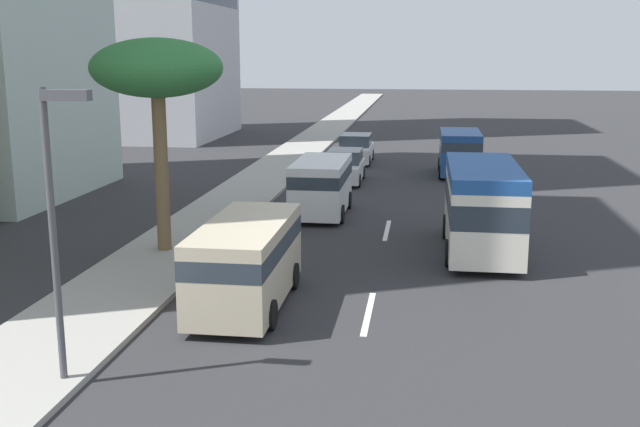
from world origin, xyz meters
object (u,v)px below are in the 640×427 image
car_fifth (345,167)px  car_second (356,149)px  palm_tree (157,71)px  van_fourth (246,258)px  street_lamp (57,199)px  van_seventh (321,184)px  minibus_lead (482,205)px  van_sixth (460,150)px

car_fifth → car_second: bearing=-179.3°
car_fifth → palm_tree: palm_tree is taller
van_fourth → street_lamp: street_lamp is taller
van_seventh → minibus_lead: bearing=49.9°
minibus_lead → car_fifth: bearing=24.4°
car_fifth → palm_tree: (-14.41, 4.30, 5.05)m
van_seventh → car_second: bearing=180.0°
van_seventh → street_lamp: (-16.26, 2.73, 2.44)m
minibus_lead → car_second: minibus_lead is taller
van_seventh → palm_tree: bearing=-32.7°
van_seventh → palm_tree: (-6.56, 4.21, 4.54)m
van_sixth → palm_tree: size_ratio=0.70×
van_sixth → palm_tree: palm_tree is taller
minibus_lead → car_fifth: size_ratio=1.54×
van_fourth → street_lamp: 6.11m
car_fifth → palm_tree: size_ratio=0.60×
car_fifth → street_lamp: bearing=-6.7°
car_second → van_seventh: size_ratio=0.93×
van_fourth → street_lamp: size_ratio=0.93×
car_fifth → van_seventh: van_seventh is taller
car_fifth → street_lamp: size_ratio=0.71×
van_sixth → street_lamp: 28.51m
van_seventh → street_lamp: bearing=-9.5°
car_second → car_fifth: (-6.91, -0.09, -0.02)m
van_fourth → car_fifth: van_fourth is taller
car_fifth → minibus_lead: bearing=24.4°
van_seventh → street_lamp: size_ratio=0.83×
minibus_lead → car_second: bearing=16.7°
minibus_lead → street_lamp: bearing=142.5°
van_fourth → minibus_lead: bearing=134.5°
van_fourth → palm_tree: (4.60, 3.81, 4.55)m
palm_tree → minibus_lead: bearing=-81.1°
car_second → minibus_lead: bearing=16.7°
car_second → van_sixth: van_sixth is taller
minibus_lead → street_lamp: size_ratio=1.10×
car_fifth → van_seventh: (-7.85, 0.10, 0.51)m
car_fifth → street_lamp: street_lamp is taller
van_sixth → palm_tree: bearing=149.9°
street_lamp → car_fifth: bearing=-6.7°
van_fourth → van_seventh: size_ratio=1.12×
van_sixth → van_seventh: van_sixth is taller
car_second → van_fourth: bearing=-0.9°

